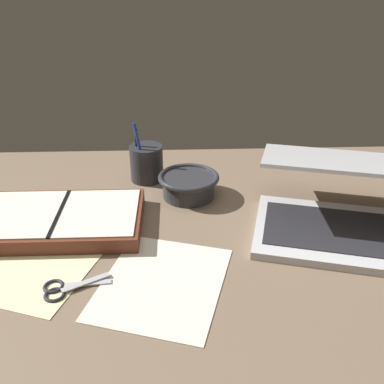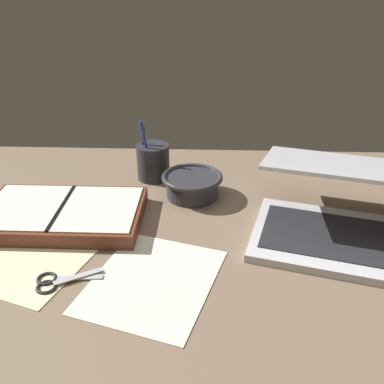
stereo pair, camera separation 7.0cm
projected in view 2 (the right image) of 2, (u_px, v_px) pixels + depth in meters
desk_top at (195, 241)px, 93.77cm from camera, size 140.00×100.00×2.00cm
laptop at (335, 213)px, 91.64cm from camera, size 40.60×41.72×16.76cm
bowl at (192, 184)px, 108.46cm from camera, size 15.51×15.51×5.90cm
pen_cup at (153, 161)px, 116.99cm from camera, size 8.93×8.93×16.84cm
planner at (63, 214)px, 98.24cm from camera, size 36.34×22.56×3.97cm
scissors at (54, 282)px, 79.62cm from camera, size 12.40×7.63×0.80cm
paper_sheet_front at (153, 281)px, 80.26cm from camera, size 28.56×31.58×0.16cm
paper_sheet_beside_planner at (33, 262)px, 85.19cm from camera, size 25.97×26.98×0.16cm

